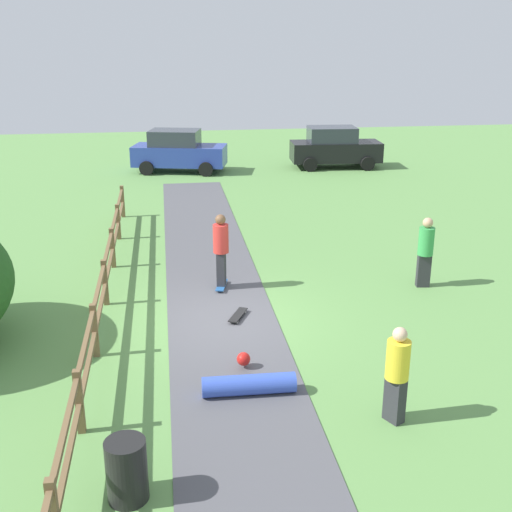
{
  "coord_description": "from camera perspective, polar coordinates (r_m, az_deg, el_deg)",
  "views": [
    {
      "loc": [
        -1.11,
        -12.82,
        5.96
      ],
      "look_at": [
        0.95,
        1.35,
        1.0
      ],
      "focal_mm": 44.73,
      "sensor_mm": 36.0,
      "label": 1
    }
  ],
  "objects": [
    {
      "name": "wooden_fence",
      "position": [
        13.95,
        -13.79,
        -3.77
      ],
      "size": [
        0.12,
        18.12,
        1.1
      ],
      "color": "brown",
      "rests_on": "ground_plane"
    },
    {
      "name": "bystander_green",
      "position": [
        16.25,
        14.92,
        0.62
      ],
      "size": [
        0.43,
        0.43,
        1.78
      ],
      "color": "#2D2D33",
      "rests_on": "ground_plane"
    },
    {
      "name": "skateboard_loose",
      "position": [
        14.22,
        -1.62,
        -5.29
      ],
      "size": [
        0.53,
        0.81,
        0.08
      ],
      "color": "black",
      "rests_on": "asphalt_path"
    },
    {
      "name": "ground_plane",
      "position": [
        14.18,
        -3.03,
        -5.78
      ],
      "size": [
        60.0,
        60.0,
        0.0
      ],
      "primitive_type": "plane",
      "color": "#60934C"
    },
    {
      "name": "skater_riding",
      "position": [
        15.55,
        -3.15,
        0.78
      ],
      "size": [
        0.46,
        0.82,
        1.89
      ],
      "color": "#265999",
      "rests_on": "asphalt_path"
    },
    {
      "name": "skater_fallen",
      "position": [
        11.4,
        -0.67,
        -11.25
      ],
      "size": [
        1.65,
        1.27,
        0.36
      ],
      "color": "blue",
      "rests_on": "asphalt_path"
    },
    {
      "name": "trash_bin",
      "position": [
        9.17,
        -11.49,
        -18.27
      ],
      "size": [
        0.56,
        0.56,
        0.9
      ],
      "primitive_type": "cylinder",
      "color": "black",
      "rests_on": "ground_plane"
    },
    {
      "name": "asphalt_path",
      "position": [
        14.18,
        -3.03,
        -5.74
      ],
      "size": [
        2.4,
        28.0,
        0.02
      ],
      "primitive_type": "cube",
      "color": "#515156",
      "rests_on": "ground_plane"
    },
    {
      "name": "bystander_yellow",
      "position": [
        10.54,
        12.5,
        -9.97
      ],
      "size": [
        0.51,
        0.51,
        1.67
      ],
      "color": "#2D2D33",
      "rests_on": "ground_plane"
    },
    {
      "name": "parked_car_blue",
      "position": [
        29.8,
        -6.95,
        9.29
      ],
      "size": [
        4.48,
        2.72,
        1.92
      ],
      "color": "#283D99",
      "rests_on": "ground_plane"
    },
    {
      "name": "parked_car_black",
      "position": [
        30.84,
        7.05,
        9.62
      ],
      "size": [
        4.3,
        2.21,
        1.92
      ],
      "color": "black",
      "rests_on": "ground_plane"
    }
  ]
}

